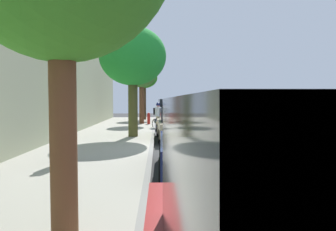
% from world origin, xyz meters
% --- Properties ---
extents(ground, '(66.00, 66.00, 0.00)m').
position_xyz_m(ground, '(0.00, 0.00, 0.00)').
color(ground, '#2C2C2C').
extents(sidewalk, '(4.20, 41.25, 0.15)m').
position_xyz_m(sidewalk, '(4.23, 0.00, 0.07)').
color(sidewalk, '#9B9689').
rests_on(sidewalk, ground).
extents(curb_edge, '(0.16, 41.25, 0.15)m').
position_xyz_m(curb_edge, '(2.05, 0.00, 0.07)').
color(curb_edge, gray).
rests_on(curb_edge, ground).
extents(lane_stripe_centre, '(0.14, 40.00, 0.01)m').
position_xyz_m(lane_stripe_centre, '(-2.58, -0.63, 0.00)').
color(lane_stripe_centre, white).
rests_on(lane_stripe_centre, ground).
extents(lane_stripe_bike_edge, '(0.12, 41.25, 0.01)m').
position_xyz_m(lane_stripe_bike_edge, '(0.58, 0.00, 0.00)').
color(lane_stripe_bike_edge, white).
rests_on(lane_stripe_bike_edge, ground).
extents(building_facade, '(0.50, 41.25, 6.79)m').
position_xyz_m(building_facade, '(6.58, 0.00, 3.39)').
color(building_facade, '#9A9E7D').
rests_on(building_facade, ground).
extents(parked_suv_black_nearest, '(2.11, 4.77, 1.99)m').
position_xyz_m(parked_suv_black_nearest, '(0.87, -15.74, 1.03)').
color(parked_suv_black_nearest, black).
rests_on(parked_suv_black_nearest, ground).
extents(parked_sedan_tan_second, '(1.95, 4.46, 1.52)m').
position_xyz_m(parked_sedan_tan_second, '(0.90, -3.36, 0.75)').
color(parked_sedan_tan_second, tan).
rests_on(parked_sedan_tan_second, ground).
extents(parked_sedan_dark_blue_mid, '(1.87, 4.42, 1.52)m').
position_xyz_m(parked_sedan_dark_blue_mid, '(0.85, 3.76, 0.75)').
color(parked_sedan_dark_blue_mid, navy).
rests_on(parked_sedan_dark_blue_mid, ground).
extents(bicycle_at_curb, '(1.25, 1.30, 0.78)m').
position_xyz_m(bicycle_at_curb, '(1.58, -8.32, 0.38)').
color(bicycle_at_curb, black).
rests_on(bicycle_at_curb, ground).
extents(cyclist_with_backpack, '(0.53, 0.55, 1.77)m').
position_xyz_m(cyclist_with_backpack, '(1.80, -8.79, 1.09)').
color(cyclist_with_backpack, '#C6B284').
rests_on(cyclist_with_backpack, ground).
extents(street_tree_near_cyclist, '(2.38, 2.38, 4.73)m').
position_xyz_m(street_tree_near_cyclist, '(3.02, -17.11, 3.87)').
color(street_tree_near_cyclist, '#4F3623').
rests_on(street_tree_near_cyclist, sidewalk).
extents(street_tree_mid_block, '(2.24, 2.24, 4.88)m').
position_xyz_m(street_tree_mid_block, '(3.02, -12.10, 3.86)').
color(street_tree_mid_block, brown).
rests_on(street_tree_mid_block, sidewalk).
extents(street_tree_far_end, '(3.28, 3.28, 5.38)m').
position_xyz_m(street_tree_far_end, '(3.02, -3.58, 4.04)').
color(street_tree_far_end, '#484822').
rests_on(street_tree_far_end, sidewalk).
extents(pedestrian_on_phone, '(0.34, 0.59, 1.63)m').
position_xyz_m(pedestrian_on_phone, '(4.45, 2.96, 1.07)').
color(pedestrian_on_phone, black).
rests_on(pedestrian_on_phone, sidewalk).
extents(fire_hydrant, '(0.22, 0.22, 0.84)m').
position_xyz_m(fire_hydrant, '(2.48, -11.64, 0.57)').
color(fire_hydrant, red).
rests_on(fire_hydrant, sidewalk).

